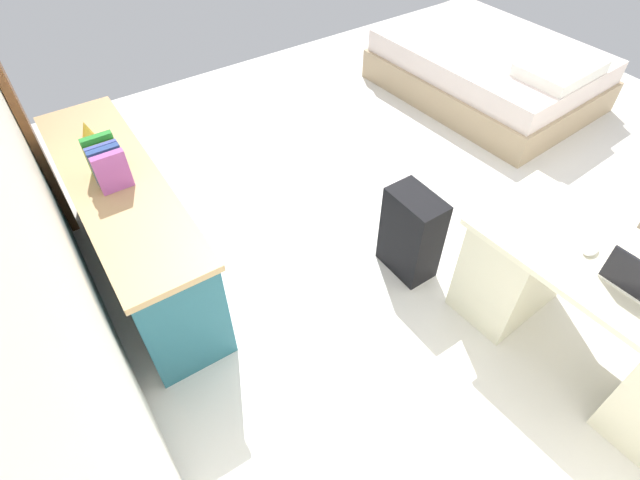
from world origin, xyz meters
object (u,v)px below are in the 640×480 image
(bed, at_px, (488,70))
(figurine_small, at_px, (86,130))
(suitcase_black, at_px, (411,234))
(computer_mouse, at_px, (591,250))
(credenza, at_px, (133,228))
(desk, at_px, (596,315))

(bed, bearing_deg, figurine_small, 88.19)
(suitcase_black, relative_size, computer_mouse, 6.04)
(credenza, xyz_separation_m, figurine_small, (0.49, 0.00, 0.43))
(bed, relative_size, computer_mouse, 20.11)
(credenza, bearing_deg, bed, -83.86)
(credenza, xyz_separation_m, computer_mouse, (-1.77, -1.78, 0.36))
(credenza, distance_m, figurine_small, 0.65)
(desk, height_order, figurine_small, figurine_small)
(computer_mouse, bearing_deg, suitcase_black, 16.81)
(bed, height_order, suitcase_black, suitcase_black)
(figurine_small, bearing_deg, computer_mouse, -141.64)
(bed, relative_size, figurine_small, 18.28)
(computer_mouse, height_order, figurine_small, figurine_small)
(suitcase_black, bearing_deg, computer_mouse, -159.83)
(bed, distance_m, suitcase_black, 2.41)
(computer_mouse, bearing_deg, credenza, 40.56)
(suitcase_black, bearing_deg, bed, -59.07)
(suitcase_black, relative_size, figurine_small, 5.49)
(figurine_small, bearing_deg, desk, -143.28)
(suitcase_black, bearing_deg, credenza, 56.51)
(bed, bearing_deg, credenza, 96.14)
(credenza, distance_m, suitcase_black, 1.71)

